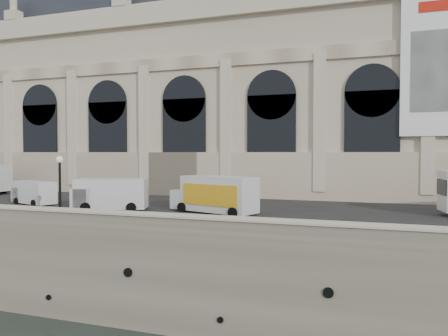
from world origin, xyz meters
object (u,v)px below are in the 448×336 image
Objects in this scene: van_c at (107,194)px; box_truck at (215,195)px; van_b at (33,193)px; lamp_right at (60,189)px.

box_truck is (9.26, 1.33, 0.13)m from van_c.
box_truck reaches higher than van_b.
box_truck reaches higher than van_c.
lamp_right reaches higher than van_b.
van_b is at bearing 140.77° from lamp_right.
van_c is 9.36m from box_truck.
lamp_right is (0.49, -6.49, 0.95)m from van_c.
van_b is 9.35m from van_c.
box_truck is (18.50, -0.12, 0.39)m from van_b.
lamp_right is (9.73, -7.94, 1.21)m from van_b.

